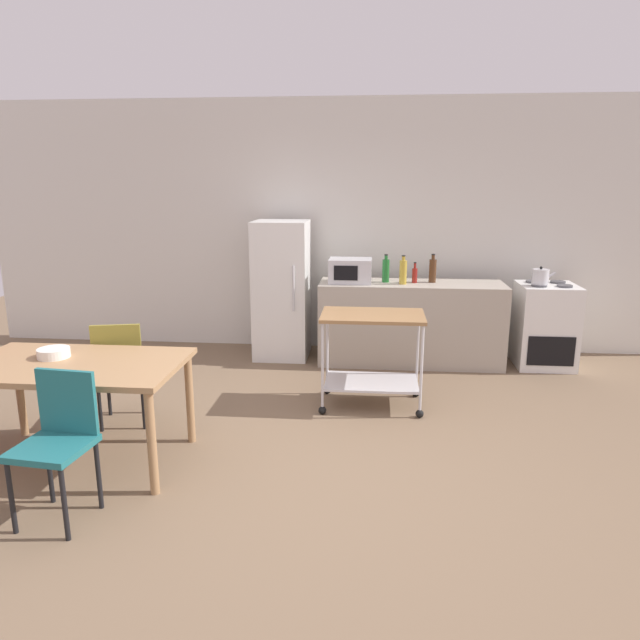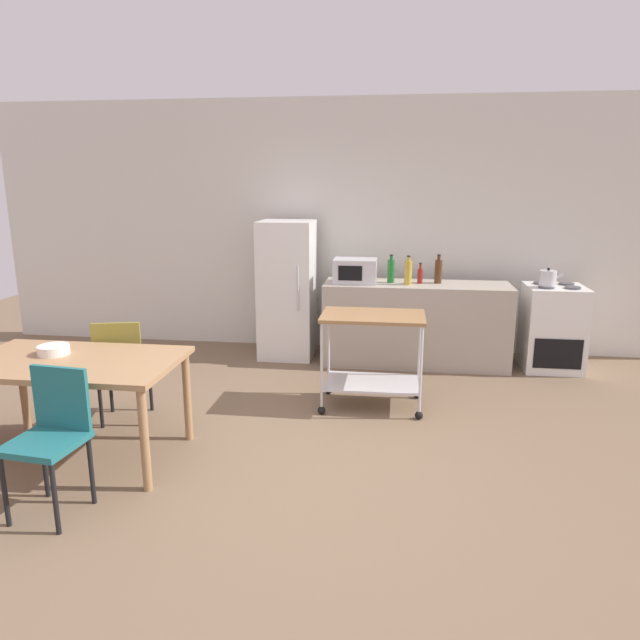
{
  "view_description": "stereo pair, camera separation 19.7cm",
  "coord_description": "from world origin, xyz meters",
  "px_view_note": "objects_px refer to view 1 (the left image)",
  "views": [
    {
      "loc": [
        0.5,
        -3.72,
        2.0
      ],
      "look_at": [
        0.03,
        1.2,
        0.8
      ],
      "focal_mm": 32.7,
      "sensor_mm": 36.0,
      "label": 1
    },
    {
      "loc": [
        0.7,
        -3.7,
        2.0
      ],
      "look_at": [
        0.03,
        1.2,
        0.8
      ],
      "focal_mm": 32.7,
      "sensor_mm": 36.0,
      "label": 2
    }
  ],
  "objects_px": {
    "refrigerator": "(282,290)",
    "bottle_soy_sauce": "(386,270)",
    "chair_olive": "(121,366)",
    "kitchen_cart": "(372,344)",
    "chair_teal": "(58,436)",
    "bottle_soda": "(415,275)",
    "dining_table": "(75,373)",
    "kettle": "(540,277)",
    "fruit_bowl": "(54,353)",
    "bottle_hot_sauce": "(433,270)",
    "bottle_sesame_oil": "(403,272)",
    "microwave": "(350,271)",
    "stove_oven": "(545,325)"
  },
  "relations": [
    {
      "from": "microwave",
      "to": "bottle_hot_sauce",
      "type": "bearing_deg",
      "value": 5.83
    },
    {
      "from": "bottle_soy_sauce",
      "to": "fruit_bowl",
      "type": "height_order",
      "value": "bottle_soy_sauce"
    },
    {
      "from": "chair_olive",
      "to": "bottle_sesame_oil",
      "type": "bearing_deg",
      "value": -154.88
    },
    {
      "from": "microwave",
      "to": "bottle_hot_sauce",
      "type": "xyz_separation_m",
      "value": [
        0.89,
        0.09,
        0.0
      ]
    },
    {
      "from": "dining_table",
      "to": "fruit_bowl",
      "type": "bearing_deg",
      "value": 153.0
    },
    {
      "from": "chair_teal",
      "to": "bottle_soy_sauce",
      "type": "xyz_separation_m",
      "value": [
        1.96,
        3.31,
        0.51
      ]
    },
    {
      "from": "chair_olive",
      "to": "microwave",
      "type": "distance_m",
      "value": 2.67
    },
    {
      "from": "dining_table",
      "to": "kitchen_cart",
      "type": "relative_size",
      "value": 1.65
    },
    {
      "from": "chair_teal",
      "to": "bottle_soda",
      "type": "relative_size",
      "value": 3.95
    },
    {
      "from": "bottle_soda",
      "to": "kettle",
      "type": "bearing_deg",
      "value": -3.59
    },
    {
      "from": "chair_teal",
      "to": "bottle_hot_sauce",
      "type": "height_order",
      "value": "bottle_hot_sauce"
    },
    {
      "from": "refrigerator",
      "to": "bottle_soda",
      "type": "xyz_separation_m",
      "value": [
        1.48,
        -0.1,
        0.21
      ]
    },
    {
      "from": "chair_olive",
      "to": "refrigerator",
      "type": "distance_m",
      "value": 2.31
    },
    {
      "from": "microwave",
      "to": "fruit_bowl",
      "type": "height_order",
      "value": "microwave"
    },
    {
      "from": "chair_olive",
      "to": "refrigerator",
      "type": "bearing_deg",
      "value": -129.31
    },
    {
      "from": "refrigerator",
      "to": "stove_oven",
      "type": "bearing_deg",
      "value": -1.6
    },
    {
      "from": "chair_teal",
      "to": "bottle_hot_sauce",
      "type": "distance_m",
      "value": 4.19
    },
    {
      "from": "bottle_soy_sauce",
      "to": "bottle_sesame_oil",
      "type": "relative_size",
      "value": 0.98
    },
    {
      "from": "bottle_hot_sauce",
      "to": "fruit_bowl",
      "type": "bearing_deg",
      "value": -138.64
    },
    {
      "from": "bottle_soy_sauce",
      "to": "dining_table",
      "type": "bearing_deg",
      "value": -129.99
    },
    {
      "from": "chair_teal",
      "to": "refrigerator",
      "type": "height_order",
      "value": "refrigerator"
    },
    {
      "from": "kitchen_cart",
      "to": "bottle_soda",
      "type": "distance_m",
      "value": 1.47
    },
    {
      "from": "bottle_soy_sauce",
      "to": "bottle_soda",
      "type": "bearing_deg",
      "value": -2.12
    },
    {
      "from": "chair_olive",
      "to": "stove_oven",
      "type": "bearing_deg",
      "value": -166.54
    },
    {
      "from": "kitchen_cart",
      "to": "bottle_soy_sauce",
      "type": "bearing_deg",
      "value": 84.63
    },
    {
      "from": "chair_olive",
      "to": "fruit_bowl",
      "type": "bearing_deg",
      "value": 52.63
    },
    {
      "from": "refrigerator",
      "to": "fruit_bowl",
      "type": "xyz_separation_m",
      "value": [
        -1.24,
        -2.61,
        0.01
      ]
    },
    {
      "from": "chair_olive",
      "to": "refrigerator",
      "type": "height_order",
      "value": "refrigerator"
    },
    {
      "from": "kitchen_cart",
      "to": "bottle_sesame_oil",
      "type": "xyz_separation_m",
      "value": [
        0.31,
        1.24,
        0.46
      ]
    },
    {
      "from": "chair_teal",
      "to": "bottle_soy_sauce",
      "type": "bearing_deg",
      "value": 65.3
    },
    {
      "from": "microwave",
      "to": "bottle_hot_sauce",
      "type": "relative_size",
      "value": 1.48
    },
    {
      "from": "refrigerator",
      "to": "bottle_hot_sauce",
      "type": "xyz_separation_m",
      "value": [
        1.67,
        -0.05,
        0.26
      ]
    },
    {
      "from": "dining_table",
      "to": "kettle",
      "type": "relative_size",
      "value": 6.26
    },
    {
      "from": "bottle_sesame_oil",
      "to": "kettle",
      "type": "relative_size",
      "value": 1.3
    },
    {
      "from": "refrigerator",
      "to": "bottle_soy_sauce",
      "type": "xyz_separation_m",
      "value": [
        1.16,
        -0.09,
        0.26
      ]
    },
    {
      "from": "bottle_soy_sauce",
      "to": "fruit_bowl",
      "type": "distance_m",
      "value": 3.5
    },
    {
      "from": "chair_olive",
      "to": "bottle_soda",
      "type": "bearing_deg",
      "value": -155.04
    },
    {
      "from": "dining_table",
      "to": "chair_teal",
      "type": "bearing_deg",
      "value": -70.49
    },
    {
      "from": "refrigerator",
      "to": "chair_teal",
      "type": "bearing_deg",
      "value": -103.27
    },
    {
      "from": "bottle_soy_sauce",
      "to": "kettle",
      "type": "relative_size",
      "value": 1.27
    },
    {
      "from": "stove_oven",
      "to": "kitchen_cart",
      "type": "distance_m",
      "value": 2.31
    },
    {
      "from": "stove_oven",
      "to": "bottle_hot_sauce",
      "type": "height_order",
      "value": "bottle_hot_sauce"
    },
    {
      "from": "microwave",
      "to": "bottle_soy_sauce",
      "type": "height_order",
      "value": "bottle_soy_sauce"
    },
    {
      "from": "dining_table",
      "to": "bottle_soy_sauce",
      "type": "bearing_deg",
      "value": 50.01
    },
    {
      "from": "kettle",
      "to": "bottle_hot_sauce",
      "type": "bearing_deg",
      "value": 173.43
    },
    {
      "from": "refrigerator",
      "to": "kettle",
      "type": "xyz_separation_m",
      "value": [
        2.78,
        -0.18,
        0.23
      ]
    },
    {
      "from": "bottle_sesame_oil",
      "to": "kettle",
      "type": "xyz_separation_m",
      "value": [
        1.43,
        0.01,
        -0.03
      ]
    },
    {
      "from": "dining_table",
      "to": "microwave",
      "type": "distance_m",
      "value": 3.17
    },
    {
      "from": "chair_olive",
      "to": "kitchen_cart",
      "type": "xyz_separation_m",
      "value": [
        2.04,
        0.63,
        0.05
      ]
    },
    {
      "from": "bottle_soda",
      "to": "kettle",
      "type": "xyz_separation_m",
      "value": [
        1.3,
        -0.08,
        0.01
      ]
    }
  ]
}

